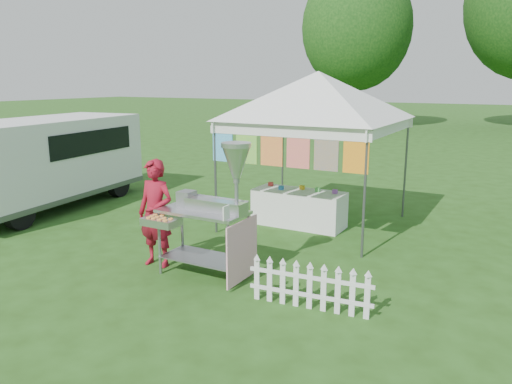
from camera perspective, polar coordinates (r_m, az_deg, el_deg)
The scene contains 8 objects.
ground at distance 7.20m, azimuth -4.23°, elevation -10.55°, with size 120.00×120.00×0.00m, color #264914.
canopy_main at distance 9.72m, azimuth 7.14°, elevation 13.49°, with size 4.24×4.24×3.45m.
tree_left at distance 31.20m, azimuth 11.42°, elevation 17.97°, with size 6.40×6.40×9.53m.
donut_cart at distance 7.08m, azimuth -4.77°, elevation -0.88°, with size 1.44×0.98×2.00m.
vendor at distance 7.80m, azimuth -11.38°, elevation -2.41°, with size 0.61×0.40×1.67m, color maroon.
cargo_van at distance 12.21m, azimuth -22.76°, elevation 3.40°, with size 2.44×4.97×1.99m.
picket_fence at distance 6.41m, azimuth 6.15°, elevation -10.79°, with size 1.61×0.20×0.56m.
display_table at distance 9.91m, azimuth 4.91°, elevation -1.86°, with size 1.80×0.70×0.71m, color white.
Camera 1 is at (3.65, -5.51, 2.84)m, focal length 35.00 mm.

